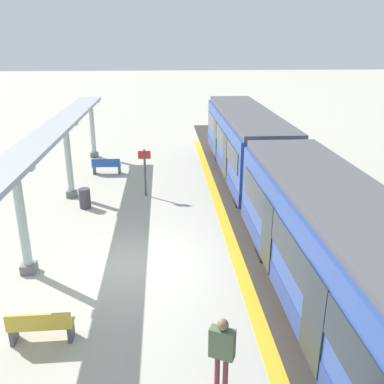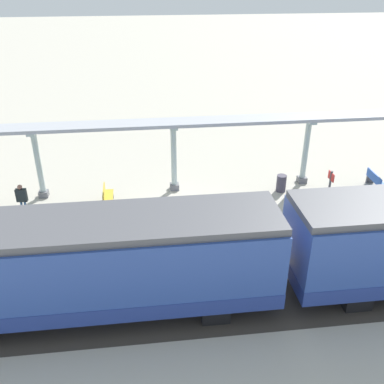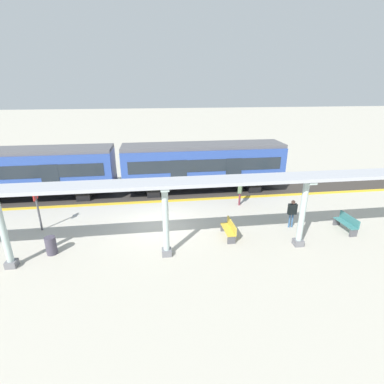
# 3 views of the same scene
# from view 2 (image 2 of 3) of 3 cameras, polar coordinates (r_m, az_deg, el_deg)

# --- Properties ---
(ground_plane) EXTENTS (176.00, 176.00, 0.00)m
(ground_plane) POSITION_cam_2_polar(r_m,az_deg,el_deg) (19.27, -0.94, -3.90)
(ground_plane) COLOR #B4AE9F
(tactile_edge_strip) EXTENTS (0.42, 34.04, 0.01)m
(tactile_edge_strip) POSITION_cam_2_polar(r_m,az_deg,el_deg) (16.48, 0.34, -10.09)
(tactile_edge_strip) COLOR gold
(tactile_edge_strip) RESTS_ON ground
(trackbed) EXTENTS (3.20, 46.04, 0.01)m
(trackbed) POSITION_cam_2_polar(r_m,az_deg,el_deg) (15.10, 1.24, -14.27)
(trackbed) COLOR #38332D
(trackbed) RESTS_ON ground
(train_far_carriage) EXTENTS (2.65, 11.50, 3.48)m
(train_far_carriage) POSITION_cam_2_polar(r_m,az_deg,el_deg) (13.95, -12.62, -9.47)
(train_far_carriage) COLOR #2B4797
(train_far_carriage) RESTS_ON ground
(canopy_pillar_second) EXTENTS (1.10, 0.44, 3.43)m
(canopy_pillar_second) POSITION_cam_2_polar(r_m,az_deg,el_deg) (22.73, 14.70, 5.21)
(canopy_pillar_second) COLOR slate
(canopy_pillar_second) RESTS_ON ground
(canopy_pillar_third) EXTENTS (1.10, 0.44, 3.43)m
(canopy_pillar_third) POSITION_cam_2_polar(r_m,az_deg,el_deg) (21.26, -2.40, 4.55)
(canopy_pillar_third) COLOR slate
(canopy_pillar_third) RESTS_ON ground
(canopy_pillar_fourth) EXTENTS (1.10, 0.44, 3.43)m
(canopy_pillar_fourth) POSITION_cam_2_polar(r_m,az_deg,el_deg) (21.78, -19.53, 3.48)
(canopy_pillar_fourth) COLOR slate
(canopy_pillar_fourth) RESTS_ON ground
(canopy_beam) EXTENTS (1.20, 27.27, 0.16)m
(canopy_beam) POSITION_cam_2_polar(r_m,az_deg,el_deg) (20.66, -1.42, 9.12)
(canopy_beam) COLOR #A8AAB2
(canopy_beam) RESTS_ON canopy_pillar_nearest
(bench_near_end) EXTENTS (1.51, 0.47, 0.86)m
(bench_near_end) POSITION_cam_2_polar(r_m,az_deg,el_deg) (20.72, -11.12, -0.63)
(bench_near_end) COLOR gold
(bench_near_end) RESTS_ON ground
(bench_mid_platform) EXTENTS (1.52, 0.50, 0.86)m
(bench_mid_platform) POSITION_cam_2_polar(r_m,az_deg,el_deg) (23.72, 22.98, 1.36)
(bench_mid_platform) COLOR #234FAB
(bench_mid_platform) RESTS_ON ground
(trash_bin) EXTENTS (0.48, 0.48, 0.86)m
(trash_bin) POSITION_cam_2_polar(r_m,az_deg,el_deg) (22.07, 11.65, 1.13)
(trash_bin) COLOR #423D4B
(trash_bin) RESTS_ON ground
(platform_info_sign) EXTENTS (0.56, 0.10, 2.20)m
(platform_info_sign) POSITION_cam_2_polar(r_m,az_deg,el_deg) (20.04, 17.58, 0.37)
(platform_info_sign) COLOR #4C4C51
(platform_info_sign) RESTS_ON ground
(passenger_waiting_near_edge) EXTENTS (0.55, 0.42, 1.75)m
(passenger_waiting_near_edge) POSITION_cam_2_polar(r_m,az_deg,el_deg) (17.17, -17.90, -5.45)
(passenger_waiting_near_edge) COLOR brown
(passenger_waiting_near_edge) RESTS_ON ground
(passenger_by_the_benches) EXTENTS (0.23, 0.47, 1.60)m
(passenger_by_the_benches) POSITION_cam_2_polar(r_m,az_deg,el_deg) (20.58, -21.47, -0.61)
(passenger_by_the_benches) COLOR #35577D
(passenger_by_the_benches) RESTS_ON ground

